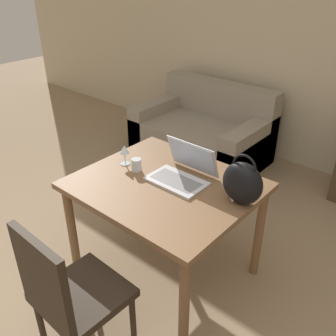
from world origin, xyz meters
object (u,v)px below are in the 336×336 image
at_px(chair, 68,292).
at_px(couch, 203,134).
at_px(drinking_glass, 136,165).
at_px(handbag, 243,183).
at_px(laptop, 184,169).
at_px(wine_glass, 124,151).

height_order(chair, couch, chair).
xyz_separation_m(drinking_glass, handbag, (0.73, 0.13, 0.09)).
height_order(laptop, drinking_glass, laptop).
bearing_deg(couch, wine_glass, -72.85).
bearing_deg(drinking_glass, laptop, 23.69).
height_order(drinking_glass, wine_glass, wine_glass).
bearing_deg(chair, couch, 112.11).
bearing_deg(chair, handbag, 67.70).
xyz_separation_m(couch, wine_glass, (0.52, -1.68, 0.58)).
relative_size(drinking_glass, wine_glass, 0.61).
relative_size(couch, wine_glass, 9.97).
height_order(drinking_glass, handbag, handbag).
xyz_separation_m(chair, handbag, (0.42, 0.96, 0.39)).
bearing_deg(couch, drinking_glass, -69.17).
bearing_deg(drinking_glass, couch, 110.83).
height_order(couch, handbag, handbag).
xyz_separation_m(chair, wine_glass, (-0.44, 0.85, 0.36)).
bearing_deg(chair, laptop, 91.86).
distance_m(couch, laptop, 1.90).
xyz_separation_m(chair, drinking_glass, (-0.31, 0.83, 0.30)).
bearing_deg(handbag, wine_glass, -172.24).
bearing_deg(wine_glass, handbag, 7.76).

